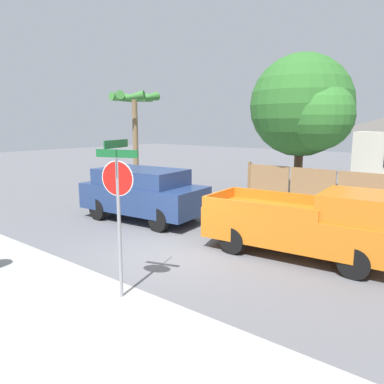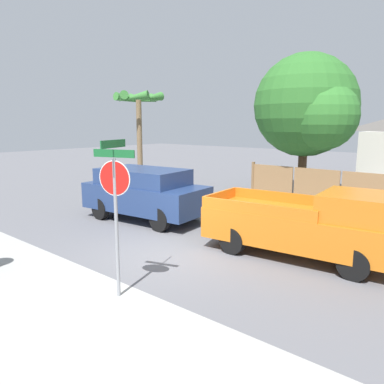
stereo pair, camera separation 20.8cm
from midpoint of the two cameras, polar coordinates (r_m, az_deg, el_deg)
The scene contains 7 objects.
ground_plane at distance 10.15m, azimuth -3.00°, elevation -9.38°, with size 80.00×80.00×0.00m, color slate.
sidewalk_strip at distance 8.12m, azimuth -21.31°, elevation -15.34°, with size 36.00×3.20×0.01m.
oak_tree at distance 18.20m, azimuth 17.71°, elevation 12.15°, with size 4.93×4.69×6.60m.
palm_tree at distance 20.10m, azimuth -7.82°, elevation 12.81°, with size 2.50×2.70×5.04m.
red_suv at distance 13.51m, azimuth -6.74°, elevation -0.01°, with size 4.65×2.47×1.84m.
orange_pickup at distance 10.11m, azimuth 17.84°, elevation -4.74°, with size 5.06×2.42×1.81m.
stop_sign at distance 7.32m, azimuth -10.83°, elevation -0.17°, with size 0.86×0.77×3.13m.
Camera 2 is at (6.63, -6.89, 3.43)m, focal length 35.00 mm.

